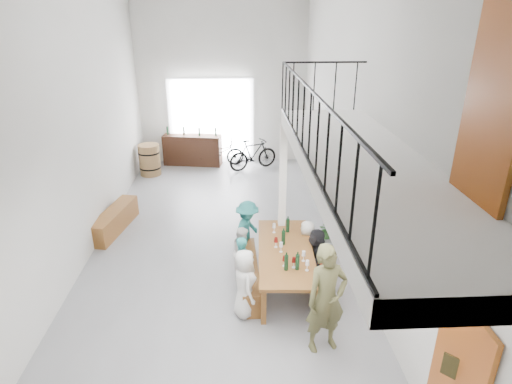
{
  "coord_description": "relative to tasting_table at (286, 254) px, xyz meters",
  "views": [
    {
      "loc": [
        0.39,
        -8.2,
        4.82
      ],
      "look_at": [
        0.77,
        -0.5,
        1.54
      ],
      "focal_mm": 30.0,
      "sensor_mm": 36.0,
      "label": 1
    }
  ],
  "objects": [
    {
      "name": "floor",
      "position": [
        -1.27,
        1.47,
        -0.71
      ],
      "size": [
        12.0,
        12.0,
        0.0
      ],
      "primitive_type": "plane",
      "color": "slate",
      "rests_on": "ground"
    },
    {
      "name": "room_walls",
      "position": [
        -1.27,
        1.47,
        2.85
      ],
      "size": [
        12.0,
        12.0,
        12.0
      ],
      "color": "silver",
      "rests_on": "ground"
    },
    {
      "name": "gateway_portal",
      "position": [
        -1.67,
        7.41,
        0.69
      ],
      "size": [
        2.8,
        0.08,
        2.8
      ],
      "primitive_type": "cube",
      "color": "white",
      "rests_on": "ground"
    },
    {
      "name": "right_wall_decor",
      "position": [
        1.43,
        -0.4,
        1.04
      ],
      "size": [
        0.07,
        8.28,
        5.07
      ],
      "color": "#8B3D10",
      "rests_on": "ground"
    },
    {
      "name": "balcony",
      "position": [
        0.71,
        -1.66,
        2.26
      ],
      "size": [
        1.52,
        5.62,
        4.0
      ],
      "color": "white",
      "rests_on": "ground"
    },
    {
      "name": "tasting_table",
      "position": [
        0.0,
        0.0,
        0.0
      ],
      "size": [
        1.12,
        2.47,
        0.79
      ],
      "rotation": [
        0.0,
        0.0,
        -0.05
      ],
      "color": "brown",
      "rests_on": "ground"
    },
    {
      "name": "bench_inner",
      "position": [
        -0.67,
        0.08,
        -0.48
      ],
      "size": [
        0.36,
        2.0,
        0.46
      ],
      "primitive_type": "cube",
      "rotation": [
        0.0,
        0.0,
        0.02
      ],
      "color": "brown",
      "rests_on": "ground"
    },
    {
      "name": "bench_wall",
      "position": [
        0.59,
        0.08,
        -0.46
      ],
      "size": [
        0.34,
        2.18,
        0.5
      ],
      "primitive_type": "cube",
      "rotation": [
        0.0,
        0.0,
        -0.03
      ],
      "color": "brown",
      "rests_on": "ground"
    },
    {
      "name": "tableware",
      "position": [
        0.03,
        -0.15,
        0.22
      ],
      "size": [
        0.52,
        1.45,
        0.35
      ],
      "color": "black",
      "rests_on": "tasting_table"
    },
    {
      "name": "side_bench",
      "position": [
        -3.77,
        2.45,
        -0.45
      ],
      "size": [
        0.76,
        1.88,
        0.52
      ],
      "primitive_type": "cube",
      "rotation": [
        0.0,
        0.0,
        -0.2
      ],
      "color": "brown",
      "rests_on": "ground"
    },
    {
      "name": "oak_barrel",
      "position": [
        -3.59,
        6.19,
        -0.22
      ],
      "size": [
        0.67,
        0.67,
        0.98
      ],
      "color": "brown",
      "rests_on": "ground"
    },
    {
      "name": "serving_counter",
      "position": [
        -2.32,
        7.12,
        -0.2
      ],
      "size": [
        1.98,
        0.84,
        1.01
      ],
      "primitive_type": "cube",
      "rotation": [
        0.0,
        0.0,
        -0.17
      ],
      "color": "#381C10",
      "rests_on": "ground"
    },
    {
      "name": "counter_bottles",
      "position": [
        -2.32,
        7.12,
        0.45
      ],
      "size": [
        1.66,
        0.28,
        0.28
      ],
      "color": "black",
      "rests_on": "serving_counter"
    },
    {
      "name": "guest_left_a",
      "position": [
        -0.77,
        -0.76,
        -0.09
      ],
      "size": [
        0.51,
        0.67,
        1.24
      ],
      "primitive_type": "imported",
      "rotation": [
        0.0,
        0.0,
        1.78
      ],
      "color": "silver",
      "rests_on": "ground"
    },
    {
      "name": "guest_left_b",
      "position": [
        -0.78,
        -0.11,
        -0.14
      ],
      "size": [
        0.38,
        0.47,
        1.14
      ],
      "primitive_type": "imported",
      "rotation": [
        0.0,
        0.0,
        1.85
      ],
      "color": "#227371",
      "rests_on": "ground"
    },
    {
      "name": "guest_left_c",
      "position": [
        -0.77,
        0.42,
        -0.18
      ],
      "size": [
        0.49,
        0.58,
        1.05
      ],
      "primitive_type": "imported",
      "rotation": [
        0.0,
        0.0,
        1.38
      ],
      "color": "silver",
      "rests_on": "ground"
    },
    {
      "name": "guest_left_d",
      "position": [
        -0.67,
        1.0,
        -0.05
      ],
      "size": [
        0.8,
        0.98,
        1.32
      ],
      "primitive_type": "imported",
      "rotation": [
        0.0,
        0.0,
        1.14
      ],
      "color": "#227371",
      "rests_on": "ground"
    },
    {
      "name": "guest_right_a",
      "position": [
        0.62,
        -0.53,
        -0.12
      ],
      "size": [
        0.39,
        0.72,
        1.17
      ],
      "primitive_type": "imported",
      "rotation": [
        0.0,
        0.0,
        -1.41
      ],
      "color": "#B7381F",
      "rests_on": "ground"
    },
    {
      "name": "guest_right_b",
      "position": [
        0.6,
        0.19,
        -0.16
      ],
      "size": [
        0.33,
        1.02,
        1.09
      ],
      "primitive_type": "imported",
      "rotation": [
        0.0,
        0.0,
        -1.56
      ],
      "color": "black",
      "rests_on": "ground"
    },
    {
      "name": "guest_right_c",
      "position": [
        0.5,
        0.63,
        -0.19
      ],
      "size": [
        0.43,
        0.56,
        1.04
      ],
      "primitive_type": "imported",
      "rotation": [
        0.0,
        0.0,
        -1.79
      ],
      "color": "silver",
      "rests_on": "ground"
    },
    {
      "name": "host_standing",
      "position": [
        0.42,
        -1.6,
        0.18
      ],
      "size": [
        0.74,
        0.59,
        1.78
      ],
      "primitive_type": "imported",
      "rotation": [
        0.0,
        0.0,
        0.28
      ],
      "color": "brown",
      "rests_on": "ground"
    },
    {
      "name": "potted_plant",
      "position": [
        1.18,
        1.82,
        -0.5
      ],
      "size": [
        0.43,
        0.39,
        0.42
      ],
      "primitive_type": "imported",
      "rotation": [
        0.0,
        0.0,
        -0.21
      ],
      "color": "#19521F",
      "rests_on": "ground"
    },
    {
      "name": "bicycle_near",
      "position": [
        -1.46,
        6.97,
        -0.26
      ],
      "size": [
        1.73,
        0.71,
        0.89
      ],
      "primitive_type": "imported",
      "rotation": [
        0.0,
        0.0,
        1.64
      ],
      "color": "black",
      "rests_on": "ground"
    },
    {
      "name": "bicycle_far",
      "position": [
        -0.31,
        6.54,
        -0.2
      ],
      "size": [
        1.73,
        1.12,
        1.01
      ],
      "primitive_type": "imported",
      "rotation": [
        0.0,
        0.0,
        1.99
      ],
      "color": "black",
      "rests_on": "ground"
    }
  ]
}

